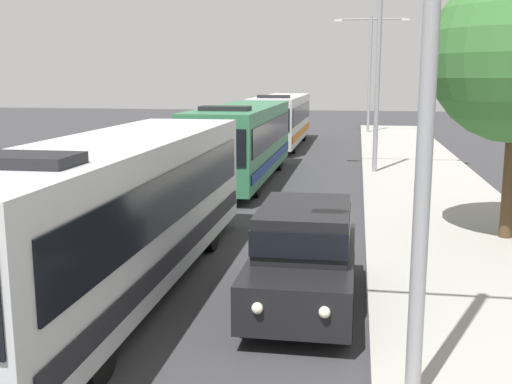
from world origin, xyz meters
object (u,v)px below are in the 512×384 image
object	(u,v)px
white_suv	(304,252)
streetlamp_mid	(379,44)
bus_lead	(116,209)
bus_second_in_line	(243,140)
streetlamp_far	(370,63)
bus_middle	(281,118)

from	to	relation	value
white_suv	streetlamp_mid	distance (m)	16.75
bus_lead	streetlamp_mid	distance (m)	17.23
bus_second_in_line	streetlamp_mid	size ratio (longest dim) A/B	1.25
bus_second_in_line	streetlamp_far	size ratio (longest dim) A/B	1.34
bus_lead	streetlamp_mid	bearing A→B (deg)	71.25
bus_second_in_line	white_suv	xyz separation A→B (m)	(3.70, -13.63, -0.66)
bus_middle	streetlamp_far	world-z (taller)	streetlamp_far
bus_second_in_line	streetlamp_mid	distance (m)	7.07
bus_lead	streetlamp_mid	xyz separation A→B (m)	(5.40, 15.90, 3.87)
bus_second_in_line	bus_middle	bearing A→B (deg)	90.00
bus_second_in_line	white_suv	size ratio (longest dim) A/B	2.46
bus_middle	white_suv	bearing A→B (deg)	-82.08
streetlamp_far	bus_second_in_line	bearing A→B (deg)	-103.83
white_suv	bus_middle	bearing A→B (deg)	97.92
bus_second_in_line	bus_lead	bearing A→B (deg)	-90.00
bus_lead	white_suv	world-z (taller)	bus_lead
bus_second_in_line	bus_middle	world-z (taller)	same
white_suv	streetlamp_far	world-z (taller)	streetlamp_far
bus_middle	white_suv	xyz separation A→B (m)	(3.70, -26.57, -0.66)
bus_lead	streetlamp_far	size ratio (longest dim) A/B	1.40
bus_second_in_line	streetlamp_mid	world-z (taller)	streetlamp_mid
bus_second_in_line	streetlamp_far	distance (m)	22.86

